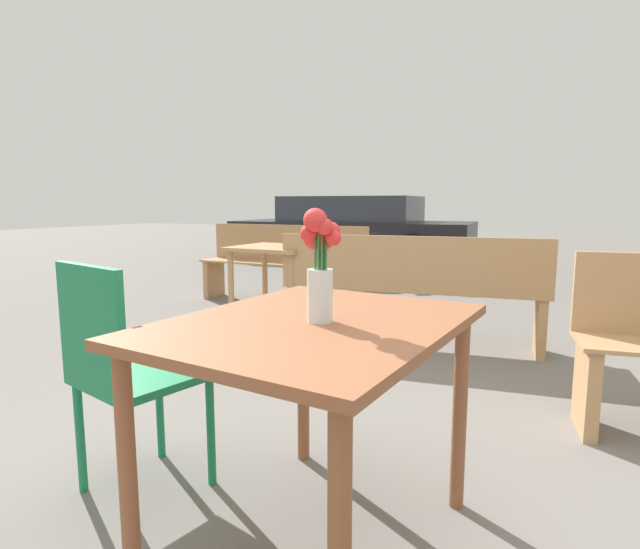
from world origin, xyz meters
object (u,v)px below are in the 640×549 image
parked_car (352,230)px  bicycle (386,262)px  table_front (315,352)px  bench_middle (410,285)px  table_back (277,262)px  flower_vase (320,265)px  bench_far (284,260)px  cafe_chair (122,365)px

parked_car → bicycle: bearing=-59.1°
table_front → bench_middle: 2.34m
bicycle → bench_middle: bearing=-68.7°
bench_middle → parked_car: 5.72m
bench_middle → table_back: bench_middle is taller
bench_middle → bicycle: 2.90m
table_back → flower_vase: bearing=-57.1°
bench_middle → bench_far: size_ratio=1.04×
table_back → parked_car: 5.24m
flower_vase → table_back: (-1.54, 2.39, -0.32)m
table_front → bench_middle: bearing=98.1°
flower_vase → bench_far: 4.03m
bicycle → flower_vase: bearing=-74.3°
flower_vase → table_back: 2.86m
cafe_chair → bench_middle: 2.41m
cafe_chair → bicycle: size_ratio=0.66×
cafe_chair → table_back: cafe_chair is taller
table_front → parked_car: size_ratio=0.24×
bench_far → bicycle: bearing=67.5°
table_back → parked_car: size_ratio=0.16×
bench_far → flower_vase: bearing=-59.0°
bench_middle → cafe_chair: bearing=-99.8°
bench_far → bicycle: (0.66, 1.59, -0.16)m
bench_far → bicycle: 1.73m
table_front → parked_car: parked_car is taller
bench_middle → bench_far: (-1.71, 1.11, -0.00)m
table_back → bicycle: bearing=87.1°
bench_far → table_back: bearing=-63.4°
flower_vase → bench_far: bearing=121.0°
cafe_chair → parked_car: (-2.10, 7.51, 0.08)m
table_front → cafe_chair: (-0.74, -0.06, -0.13)m
bench_middle → parked_car: bearing=116.1°
flower_vase → table_back: size_ratio=0.46×
table_front → flower_vase: flower_vase is taller
table_front → bicycle: 5.20m
table_front → bicycle: table_front is taller
bench_middle → bicycle: bench_middle is taller
cafe_chair → bench_far: cafe_chair is taller
cafe_chair → bicycle: 5.11m
bench_far → table_back: size_ratio=2.61×
cafe_chair → bench_middle: size_ratio=0.44×
cafe_chair → bicycle: bearing=97.2°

